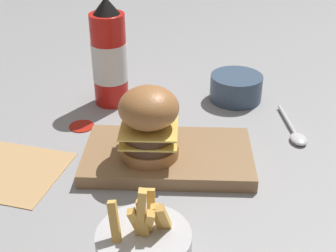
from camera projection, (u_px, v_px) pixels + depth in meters
ground_plane at (143, 139)px, 0.91m from camera, size 6.00×6.00×0.00m
serving_board at (168, 156)px, 0.83m from camera, size 0.30×0.17×0.02m
burger at (149, 122)px, 0.78m from camera, size 0.10×0.10×0.13m
ketchup_bottle at (109, 57)px, 0.99m from camera, size 0.08×0.08×0.23m
side_bowl at (236, 87)px, 1.04m from camera, size 0.12×0.12×0.06m
spoon at (296, 135)px, 0.91m from camera, size 0.04×0.16×0.01m
ketchup_puddle at (82, 126)px, 0.95m from camera, size 0.05×0.05×0.00m
parchment_square at (14, 172)px, 0.81m from camera, size 0.20×0.20×0.00m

